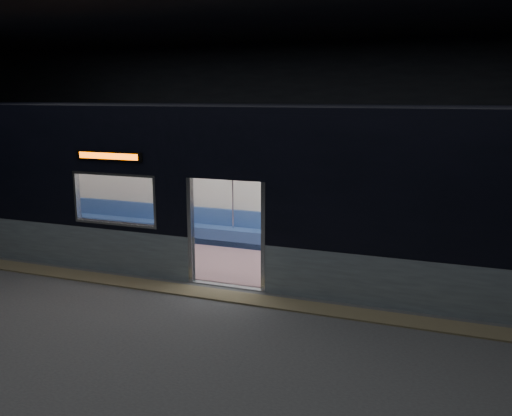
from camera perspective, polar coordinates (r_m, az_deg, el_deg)
The scene contains 7 objects.
station_floor at distance 9.49m, azimuth -5.62°, elevation -10.29°, with size 24.00×14.00×0.01m, color #47494C.
station_envelope at distance 8.79m, azimuth -6.12°, elevation 12.44°, with size 24.00×14.00×5.00m.
tactile_strip at distance 9.95m, azimuth -4.22°, elevation -9.07°, with size 22.80×0.50×0.03m, color #8C7F59.
metro_car at distance 11.26m, azimuth -0.16°, elevation 3.10°, with size 18.00×3.04×3.35m.
passenger at distance 11.79m, azimuth 16.39°, elevation -2.29°, with size 0.38×0.65×1.32m.
handbag at distance 11.61m, azimuth 16.18°, elevation -3.06°, with size 0.26×0.22×0.13m, color black.
transit_map at distance 12.12m, azimuth 9.53°, elevation 1.83°, with size 1.02×0.03×0.66m, color white.
Camera 1 is at (3.89, -7.88, 3.58)m, focal length 38.00 mm.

